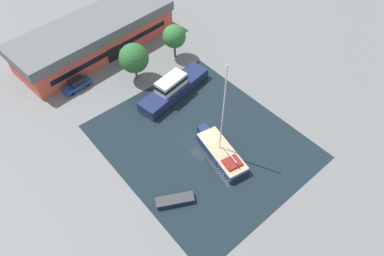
% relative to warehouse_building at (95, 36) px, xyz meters
% --- Properties ---
extents(ground_plane, '(440.00, 440.00, 0.00)m').
position_rel_warehouse_building_xyz_m(ground_plane, '(0.00, -27.79, -2.70)').
color(ground_plane, slate).
extents(water_canal, '(23.19, 27.07, 0.01)m').
position_rel_warehouse_building_xyz_m(water_canal, '(0.00, -27.79, -2.70)').
color(water_canal, black).
rests_on(water_canal, ground).
extents(warehouse_building, '(29.26, 12.62, 5.34)m').
position_rel_warehouse_building_xyz_m(warehouse_building, '(0.00, 0.00, 0.00)').
color(warehouse_building, '#C64C3D').
rests_on(warehouse_building, ground).
extents(quay_tree_near_building, '(4.63, 4.63, 6.32)m').
position_rel_warehouse_building_xyz_m(quay_tree_near_building, '(0.74, -11.07, 1.29)').
color(quay_tree_near_building, brown).
rests_on(quay_tree_near_building, ground).
extents(quay_tree_by_water, '(3.87, 3.87, 6.02)m').
position_rel_warehouse_building_xyz_m(quay_tree_by_water, '(9.00, -10.69, 1.37)').
color(quay_tree_by_water, brown).
rests_on(quay_tree_by_water, ground).
extents(parked_car, '(4.65, 2.18, 1.68)m').
position_rel_warehouse_building_xyz_m(parked_car, '(-7.72, -7.07, -1.87)').
color(parked_car, navy).
rests_on(parked_car, ground).
extents(sailboat_moored, '(4.57, 9.85, 14.84)m').
position_rel_warehouse_building_xyz_m(sailboat_moored, '(0.40, -31.21, -2.00)').
color(sailboat_moored, '#19234C').
rests_on(sailboat_moored, water_canal).
extents(motor_cruiser, '(13.28, 5.43, 3.48)m').
position_rel_warehouse_building_xyz_m(motor_cruiser, '(2.96, -17.92, -1.45)').
color(motor_cruiser, '#19234C').
rests_on(motor_cruiser, water_canal).
extents(small_dinghy, '(4.67, 3.37, 0.70)m').
position_rel_warehouse_building_xyz_m(small_dinghy, '(-8.59, -32.68, -2.34)').
color(small_dinghy, '#19234C').
rests_on(small_dinghy, water_canal).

